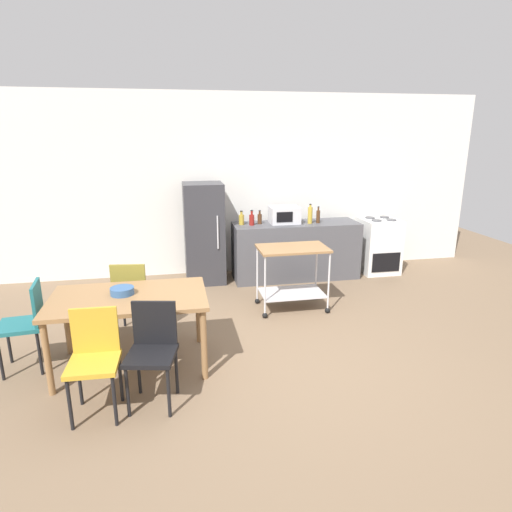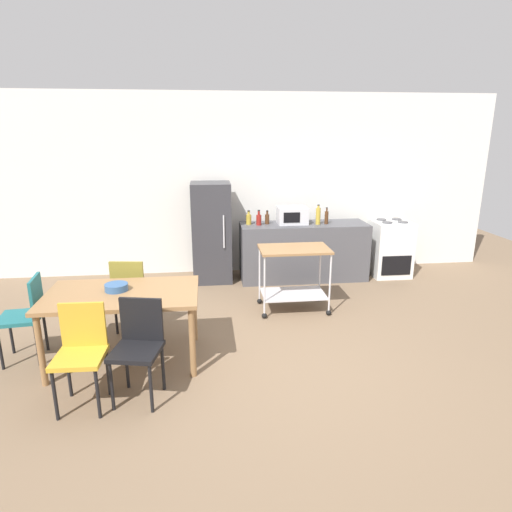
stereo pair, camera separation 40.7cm
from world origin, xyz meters
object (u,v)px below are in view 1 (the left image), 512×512
at_px(chair_olive, 132,293).
at_px(bottle_soda, 310,215).
at_px(chair_black, 153,347).
at_px(fruit_bowl, 122,291).
at_px(chair_mustard, 94,355).
at_px(bottle_wine, 252,219).
at_px(bottle_soy_sauce, 260,218).
at_px(dining_table, 129,304).
at_px(stove_oven, 378,246).
at_px(microwave, 284,215).
at_px(kitchen_cart, 292,268).
at_px(bottle_sparkling_water, 318,216).
at_px(refrigerator, 204,233).
at_px(chair_teal, 27,320).
at_px(bottle_hot_sauce, 241,219).

relative_size(chair_olive, bottle_soda, 2.89).
height_order(chair_black, fruit_bowl, chair_black).
bearing_deg(chair_mustard, chair_olive, 84.38).
distance_m(bottle_wine, bottle_soy_sauce, 0.16).
height_order(dining_table, fruit_bowl, fruit_bowl).
height_order(stove_oven, microwave, microwave).
relative_size(kitchen_cart, bottle_soy_sauce, 4.27).
relative_size(dining_table, chair_olive, 1.69).
height_order(dining_table, bottle_sparkling_water, bottle_sparkling_water).
bearing_deg(chair_olive, dining_table, 100.85).
relative_size(bottle_wine, microwave, 0.51).
distance_m(bottle_soda, fruit_bowl, 3.48).
distance_m(chair_black, bottle_soy_sauce, 3.50).
height_order(bottle_wine, microwave, microwave).
relative_size(bottle_soy_sauce, bottle_sparkling_water, 0.82).
relative_size(dining_table, bottle_sparkling_water, 5.74).
bearing_deg(chair_mustard, refrigerator, 71.94).
bearing_deg(chair_black, bottle_soy_sauce, 74.93).
relative_size(chair_black, bottle_sparkling_water, 3.41).
bearing_deg(microwave, chair_teal, -144.54).
xyz_separation_m(bottle_wine, bottle_soda, (0.92, -0.05, 0.04)).
xyz_separation_m(kitchen_cart, bottle_sparkling_water, (0.75, 1.20, 0.43)).
relative_size(chair_black, chair_teal, 1.00).
height_order(chair_black, bottle_sparkling_water, bottle_sparkling_water).
height_order(bottle_hot_sauce, bottle_sparkling_water, bottle_sparkling_water).
relative_size(bottle_hot_sauce, bottle_soy_sauce, 1.02).
bearing_deg(bottle_soy_sauce, fruit_bowl, -128.17).
bearing_deg(stove_oven, bottle_soy_sauce, 179.07).
relative_size(kitchen_cart, bottle_soda, 2.95).
xyz_separation_m(dining_table, refrigerator, (0.93, 2.48, 0.10)).
xyz_separation_m(chair_mustard, microwave, (2.43, 3.12, 0.51)).
height_order(chair_teal, bottle_soda, bottle_soda).
distance_m(bottle_hot_sauce, fruit_bowl, 2.85).
xyz_separation_m(microwave, fruit_bowl, (-2.26, -2.35, -0.24)).
distance_m(stove_oven, bottle_wine, 2.24).
distance_m(bottle_hot_sauce, bottle_soy_sauce, 0.29).
bearing_deg(bottle_soda, kitchen_cart, -117.31).
height_order(chair_mustard, bottle_wine, bottle_wine).
bearing_deg(bottle_soda, dining_table, -138.24).
height_order(chair_olive, refrigerator, refrigerator).
height_order(chair_teal, bottle_hot_sauce, bottle_hot_sauce).
bearing_deg(bottle_soy_sauce, chair_black, -116.89).
bearing_deg(microwave, bottle_wine, -174.20).
relative_size(chair_olive, chair_teal, 1.00).
distance_m(chair_olive, bottle_wine, 2.41).
relative_size(microwave, fruit_bowl, 2.01).
bearing_deg(fruit_bowl, bottle_wine, 53.13).
bearing_deg(bottle_soy_sauce, microwave, -2.76).
relative_size(stove_oven, bottle_sparkling_water, 3.52).
xyz_separation_m(bottle_soda, bottle_sparkling_water, (0.14, 0.02, -0.03)).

